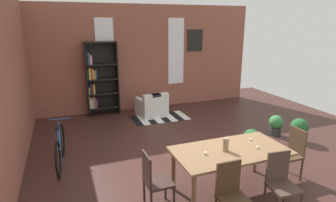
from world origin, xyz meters
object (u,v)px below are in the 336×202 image
Objects in this scene: dining_chair_head_right at (291,152)px; potted_plant_by_shelf at (299,129)px; bookshelf_tall at (99,79)px; dining_table at (230,154)px; bicycle_second at (60,148)px; dining_chair_near_left at (232,194)px; potted_plant_window at (251,140)px; armchair_white at (152,107)px; dining_chair_head_left at (154,180)px; vase_on_table at (226,144)px; potted_plant_corner at (276,125)px; dining_chair_near_right at (281,181)px.

dining_chair_head_right reaches higher than potted_plant_by_shelf.
bookshelf_tall is (-2.74, 5.03, 0.60)m from dining_chair_head_right.
dining_table is at bearing -156.27° from potted_plant_by_shelf.
dining_chair_head_right is 0.56× the size of bicycle_second.
bookshelf_tall is (-1.42, 5.03, 0.42)m from dining_table.
potted_plant_window is (1.73, 1.85, -0.22)m from dining_chair_near_left.
potted_plant_by_shelf is (2.73, -3.11, 0.04)m from armchair_white.
dining_chair_head_left is 4.25m from potted_plant_by_shelf.
dining_chair_near_left is (-0.33, -0.72, -0.38)m from vase_on_table.
dining_chair_head_left is 1.00× the size of dining_chair_head_right.
dining_chair_head_left is 1.15m from dining_chair_near_left.
potted_plant_corner is 1.32m from potted_plant_window.
dining_table is at bearing -74.24° from bookshelf_tall.
dining_chair_near_left reaches higher than potted_plant_corner.
dining_chair_near_right is 1.14m from dining_chair_head_right.
potted_plant_by_shelf is 0.57m from potted_plant_corner.
potted_plant_window is (2.63, 1.13, -0.22)m from dining_chair_head_left.
potted_plant_corner is at bearing 117.06° from potted_plant_by_shelf.
bicycle_second is at bearing 176.30° from potted_plant_corner.
vase_on_table is 0.42× the size of potted_plant_window.
dining_chair_head_right is 1.65× the size of potted_plant_by_shelf.
bicycle_second is (-3.96, 2.05, -0.16)m from dining_chair_head_right.
dining_chair_head_left is at bearing 157.66° from dining_chair_near_right.
bicycle_second reaches higher than dining_table.
dining_chair_near_left reaches higher than potted_plant_window.
bicycle_second is at bearing 166.91° from potted_plant_window.
potted_plant_window is at bearing -68.10° from armchair_white.
dining_table is 0.86m from dining_chair_near_right.
bookshelf_tall is 2.50× the size of armchair_white.
dining_chair_head_left is at bearing -155.77° from potted_plant_corner.
dining_table is 2.11× the size of armchair_white.
armchair_white is (-0.41, 5.04, -0.23)m from dining_chair_near_right.
bookshelf_tall reaches higher than dining_chair_head_right.
dining_chair_near_left is 0.42× the size of bookshelf_tall.
dining_chair_head_right is at bearing 0.03° from dining_chair_head_left.
vase_on_table is at bearing 126.18° from dining_chair_near_right.
bicycle_second is (-3.07, 2.77, -0.16)m from dining_chair_near_right.
vase_on_table is 0.39× the size of potted_plant_by_shelf.
potted_plant_by_shelf is (4.07, 1.21, -0.20)m from dining_chair_head_left.
armchair_white is at bearing 88.41° from vase_on_table.
bicycle_second is 3.16× the size of potted_plant_window.
dining_chair_head_right reaches higher than potted_plant_window.
armchair_white is at bearing 106.68° from dining_chair_head_right.
dining_chair_near_right is at bearing -115.32° from potted_plant_window.
bookshelf_tall is at bearing 118.59° from dining_chair_head_right.
dining_chair_head_right is at bearing 39.13° from dining_chair_near_right.
dining_chair_head_left is at bearing 141.20° from dining_chair_near_left.
potted_plant_corner is at bearing 39.86° from dining_chair_near_left.
vase_on_table is 1.90m from potted_plant_window.
potted_plant_by_shelf is at bearing 16.56° from dining_chair_head_left.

